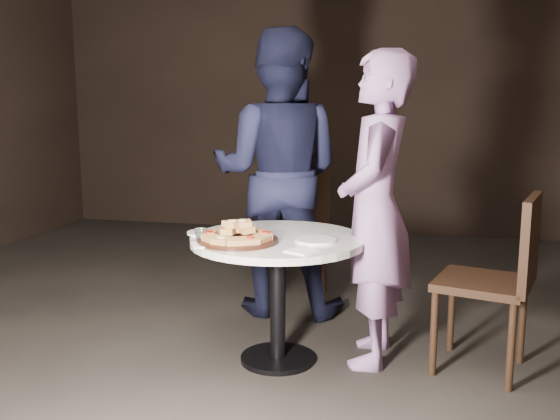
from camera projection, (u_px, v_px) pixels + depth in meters
name	position (u px, v px, depth m)	size (l,w,h in m)	color
floor	(249.00, 369.00, 3.17)	(7.00, 7.00, 0.00)	black
table	(278.00, 261.00, 3.18)	(0.97, 0.97, 0.66)	black
serving_board	(238.00, 240.00, 3.04)	(0.40, 0.40, 0.02)	black
focaccia_pile	(237.00, 233.00, 3.04)	(0.35, 0.36, 0.09)	#A77440
plate_left	(204.00, 233.00, 3.23)	(0.18, 0.18, 0.01)	white
plate_right	(315.00, 240.00, 3.06)	(0.20, 0.20, 0.01)	white
water_glass	(201.00, 235.00, 3.05)	(0.07, 0.07, 0.06)	silver
napkin_near	(206.00, 245.00, 2.98)	(0.13, 0.13, 0.01)	white
napkin_far	(302.00, 251.00, 2.85)	(0.12, 0.12, 0.01)	white
chair_far	(296.00, 208.00, 4.44)	(0.55, 0.57, 1.02)	black
chair_right	(502.00, 272.00, 3.04)	(0.54, 0.52, 0.90)	black
diner_navy	(278.00, 174.00, 3.92)	(0.87, 0.68, 1.78)	black
diner_teal	(376.00, 210.00, 3.16)	(0.58, 0.38, 1.60)	#86669E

